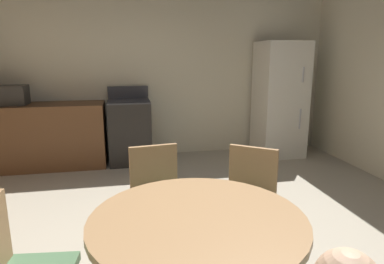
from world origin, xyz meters
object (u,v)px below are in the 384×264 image
dining_table (198,246)px  oven_range (130,131)px  microwave (9,95)px  chair_north (157,195)px  refrigerator (280,100)px  chair_northeast (248,197)px

dining_table → oven_range: bearing=94.9°
microwave → oven_range: bearing=0.1°
dining_table → chair_north: (-0.12, 0.91, -0.09)m
refrigerator → microwave: bearing=179.3°
refrigerator → microwave: 3.88m
oven_range → dining_table: bearing=-85.1°
chair_north → chair_northeast: (0.67, -0.18, 0.00)m
refrigerator → microwave: size_ratio=4.00×
refrigerator → dining_table: refrigerator is taller
oven_range → chair_northeast: bearing=-72.4°
dining_table → chair_northeast: chair_northeast is taller
dining_table → chair_northeast: bearing=53.1°
refrigerator → chair_north: (-2.14, -2.42, -0.38)m
oven_range → chair_northeast: oven_range is taller
microwave → dining_table: 3.88m
oven_range → refrigerator: 2.35m
dining_table → chair_north: 0.92m
refrigerator → chair_north: bearing=-131.5°
chair_north → refrigerator: bearing=130.8°
oven_range → dining_table: (0.29, -3.38, 0.13)m
oven_range → dining_table: 3.39m
oven_range → chair_northeast: (0.84, -2.65, 0.03)m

